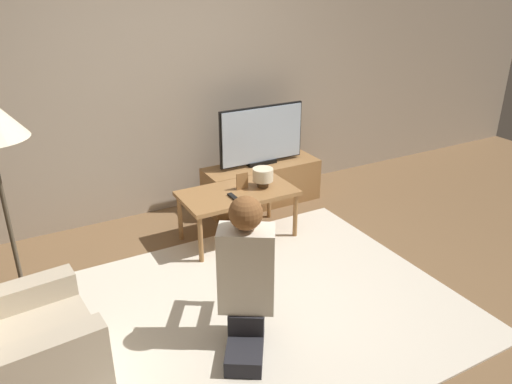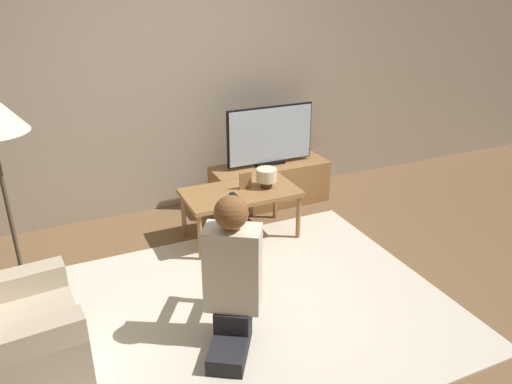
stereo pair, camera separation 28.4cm
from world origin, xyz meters
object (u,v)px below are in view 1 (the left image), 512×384
at_px(coffee_table, 238,196).
at_px(person_kneeling, 246,272).
at_px(table_lamp, 263,176).
at_px(armchair, 19,360).
at_px(tv, 262,135).

height_order(coffee_table, person_kneeling, person_kneeling).
bearing_deg(table_lamp, person_kneeling, -123.45).
relative_size(armchair, table_lamp, 5.39).
height_order(tv, person_kneeling, person_kneeling).
relative_size(tv, coffee_table, 0.91).
height_order(coffee_table, table_lamp, table_lamp).
height_order(tv, armchair, tv).
xyz_separation_m(coffee_table, armchair, (-1.86, -1.13, -0.09)).
height_order(armchair, table_lamp, armchair).
distance_m(coffee_table, armchair, 2.18).
xyz_separation_m(coffee_table, person_kneeling, (-0.57, -1.25, 0.11)).
xyz_separation_m(person_kneeling, table_lamp, (0.81, 1.23, 0.04)).
distance_m(tv, armchair, 2.96).
height_order(person_kneeling, table_lamp, person_kneeling).
distance_m(tv, person_kneeling, 2.12).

